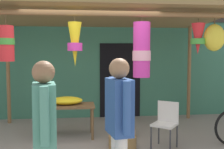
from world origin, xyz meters
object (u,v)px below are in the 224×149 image
folding_chair (166,120)px  vendor_in_orange (119,119)px  customer_foreground (45,128)px  flower_heap_on_table (67,101)px  display_table (67,109)px  wicker_basket_by_table (122,142)px  wicker_basket_spare (125,132)px

folding_chair → vendor_in_orange: vendor_in_orange is taller
customer_foreground → flower_heap_on_table: bearing=88.4°
vendor_in_orange → customer_foreground: (-0.79, -0.23, -0.01)m
display_table → wicker_basket_by_table: (1.05, -0.78, -0.48)m
display_table → flower_heap_on_table: bearing=80.4°
flower_heap_on_table → folding_chair: size_ratio=0.79×
display_table → flower_heap_on_table: 0.17m
wicker_basket_by_table → customer_foreground: customer_foreground is taller
display_table → customer_foreground: customer_foreground is taller
display_table → vendor_in_orange: vendor_in_orange is taller
flower_heap_on_table → customer_foreground: bearing=-91.6°
display_table → folding_chair: bearing=-24.4°
folding_chair → customer_foreground: bearing=-132.4°
flower_heap_on_table → vendor_in_orange: (0.71, -2.75, 0.24)m
flower_heap_on_table → wicker_basket_by_table: (1.04, -0.83, -0.65)m
folding_chair → display_table: bearing=155.6°
customer_foreground → wicker_basket_spare: bearing=65.5°
display_table → wicker_basket_by_table: size_ratio=2.22×
flower_heap_on_table → vendor_in_orange: bearing=-75.6°
wicker_basket_spare → vendor_in_orange: vendor_in_orange is taller
wicker_basket_by_table → display_table: bearing=143.3°
display_table → flower_heap_on_table: flower_heap_on_table is taller
folding_chair → customer_foreground: 2.89m
display_table → wicker_basket_spare: 1.29m
wicker_basket_by_table → wicker_basket_spare: 0.64m
display_table → wicker_basket_spare: bearing=-7.7°
wicker_basket_by_table → wicker_basket_spare: same height
wicker_basket_by_table → flower_heap_on_table: bearing=141.5°
wicker_basket_spare → vendor_in_orange: 2.74m
wicker_basket_spare → vendor_in_orange: size_ratio=0.26×
customer_foreground → display_table: bearing=88.5°
folding_chair → customer_foreground: (-1.92, -2.10, 0.48)m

